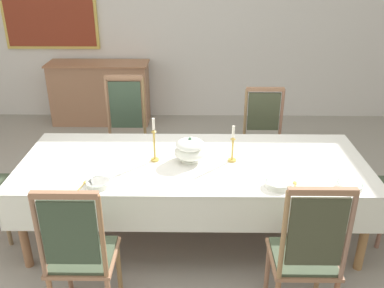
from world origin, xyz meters
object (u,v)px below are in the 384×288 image
at_px(dining_table, 193,168).
at_px(bowl_far_left, 350,185).
at_px(spoon_primary, 84,183).
at_px(candlestick_west, 154,144).
at_px(chair_south_b, 307,253).
at_px(spoon_secondary, 295,184).
at_px(candlestick_east, 233,147).
at_px(bowl_near_right, 278,183).
at_px(chair_south_a, 80,252).
at_px(soup_tureen, 190,150).
at_px(framed_painting, 47,0).
at_px(chair_north_a, 125,132).
at_px(bowl_near_left, 99,183).
at_px(chair_north_b, 264,136).
at_px(sideboard, 100,93).

height_order(dining_table, bowl_far_left, bowl_far_left).
bearing_deg(spoon_primary, candlestick_west, 52.02).
distance_m(chair_south_b, spoon_secondary, 0.60).
height_order(candlestick_east, bowl_near_right, candlestick_east).
height_order(candlestick_west, bowl_near_right, candlestick_west).
xyz_separation_m(chair_south_a, candlestick_west, (0.41, 0.96, 0.34)).
relative_size(soup_tureen, bowl_far_left, 1.40).
relative_size(dining_table, framed_painting, 2.12).
distance_m(soup_tureen, bowl_far_left, 1.28).
relative_size(chair_north_a, bowl_near_left, 6.24).
relative_size(candlestick_west, bowl_near_right, 1.94).
relative_size(candlestick_west, candlestick_east, 1.20).
bearing_deg(framed_painting, dining_table, -55.12).
relative_size(chair_south_a, soup_tureen, 4.09).
xyz_separation_m(dining_table, spoon_secondary, (0.78, -0.39, 0.08)).
xyz_separation_m(candlestick_west, spoon_secondary, (1.10, -0.39, -0.15)).
xyz_separation_m(chair_south_b, bowl_near_right, (-0.11, 0.55, 0.20)).
bearing_deg(spoon_primary, bowl_near_right, 13.00).
xyz_separation_m(chair_north_b, bowl_near_right, (-0.11, -1.37, 0.22)).
bearing_deg(spoon_primary, bowl_near_left, 1.45).
distance_m(candlestick_west, spoon_primary, 0.66).
distance_m(soup_tureen, sideboard, 3.07).
xyz_separation_m(bowl_near_right, framed_painting, (-2.72, 3.39, 0.96)).
height_order(chair_south_b, bowl_far_left, chair_south_b).
xyz_separation_m(candlestick_east, spoon_secondary, (0.45, -0.39, -0.12)).
bearing_deg(candlestick_east, spoon_secondary, -40.88).
distance_m(chair_north_a, chair_north_b, 1.49).
bearing_deg(spoon_secondary, bowl_near_left, -168.76).
bearing_deg(chair_south_b, chair_north_b, 90.00).
bearing_deg(chair_north_a, chair_south_a, 90.00).
bearing_deg(soup_tureen, bowl_far_left, -19.52).
bearing_deg(sideboard, chair_north_a, 110.45).
bearing_deg(soup_tureen, spoon_primary, -153.65).
distance_m(candlestick_west, spoon_secondary, 1.18).
height_order(chair_north_b, spoon_secondary, chair_north_b).
height_order(bowl_near_right, spoon_secondary, bowl_near_right).
distance_m(chair_south_a, chair_north_b, 2.43).
bearing_deg(bowl_far_left, spoon_secondary, 174.72).
bearing_deg(dining_table, chair_south_b, -52.21).
xyz_separation_m(chair_south_a, chair_north_b, (1.49, 1.92, -0.01)).
xyz_separation_m(candlestick_west, bowl_near_right, (0.97, -0.42, -0.13)).
height_order(chair_south_a, bowl_near_left, chair_south_a).
bearing_deg(bowl_near_left, dining_table, 30.71).
xyz_separation_m(soup_tureen, candlestick_east, (0.35, 0.00, 0.02)).
distance_m(bowl_near_right, bowl_far_left, 0.53).
relative_size(sideboard, framed_painting, 1.05).
xyz_separation_m(bowl_far_left, spoon_secondary, (-0.40, 0.04, -0.02)).
distance_m(candlestick_west, candlestick_east, 0.65).
relative_size(chair_north_a, spoon_primary, 6.74).
bearing_deg(bowl_near_right, chair_south_a, -158.42).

